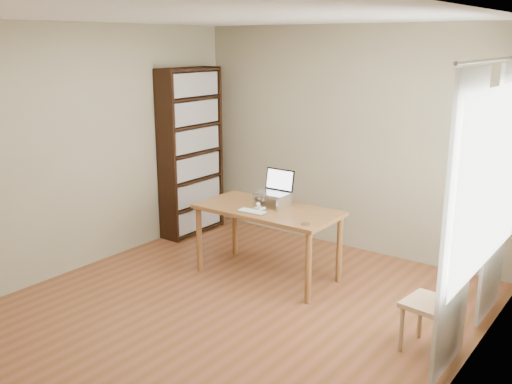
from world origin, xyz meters
name	(u,v)px	position (x,y,z in m)	size (l,w,h in m)	color
room	(229,175)	(0.03, 0.01, 1.30)	(4.04, 4.54, 2.64)	brown
bookshelf	(191,152)	(-1.83, 1.55, 1.05)	(0.30, 0.90, 2.10)	black
curtains	(482,206)	(1.92, 0.80, 1.17)	(0.03, 1.90, 2.25)	silver
desk	(268,217)	(-0.20, 0.93, 0.66)	(1.48, 0.75, 0.75)	brown
laptop_stand	(272,199)	(-0.20, 1.01, 0.83)	(0.32, 0.25, 0.13)	silver
laptop	(276,187)	(-0.20, 1.07, 0.94)	(0.34, 0.28, 0.24)	silver
keyboard	(252,212)	(-0.24, 0.71, 0.76)	(0.31, 0.15, 0.02)	silver
coaster	(306,224)	(0.39, 0.70, 0.75)	(0.09, 0.09, 0.01)	#552D1D
cat	(273,200)	(-0.22, 1.04, 0.81)	(0.23, 0.47, 0.13)	#484138
chair	(440,300)	(1.77, 0.45, 0.46)	(0.42, 0.42, 0.86)	#9D7C55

